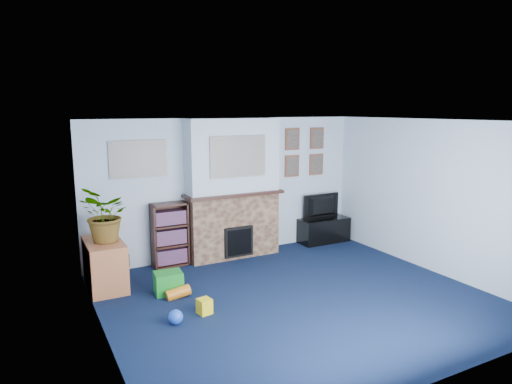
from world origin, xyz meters
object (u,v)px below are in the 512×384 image
television (324,206)px  bookshelf (170,236)px  tv_stand (324,231)px  sideboard (105,264)px

television → bookshelf: bearing=-2.8°
tv_stand → television: (0.00, 0.02, 0.48)m
tv_stand → sideboard: bearing=-174.2°
television → sideboard: television is taller
bookshelf → sideboard: (-1.12, -0.50, -0.15)m
bookshelf → sideboard: bookshelf is taller
bookshelf → tv_stand: bearing=-1.4°
television → sideboard: (-4.16, -0.44, -0.35)m
tv_stand → television: bearing=90.0°
tv_stand → bookshelf: bearing=178.6°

